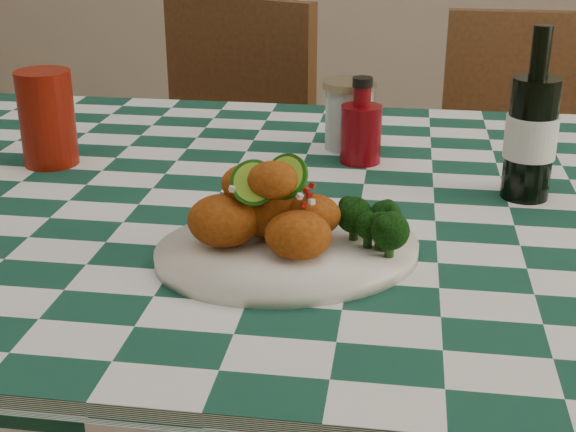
% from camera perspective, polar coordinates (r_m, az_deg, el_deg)
% --- Properties ---
extents(dining_table, '(1.66, 1.06, 0.79)m').
position_cam_1_polar(dining_table, '(1.34, 0.13, -14.38)').
color(dining_table, '#144131').
rests_on(dining_table, ground).
extents(plate, '(0.38, 0.34, 0.02)m').
position_cam_1_polar(plate, '(0.96, 0.00, -2.55)').
color(plate, white).
rests_on(plate, dining_table).
extents(fried_chicken_pile, '(0.16, 0.12, 0.10)m').
position_cam_1_polar(fried_chicken_pile, '(0.93, -0.96, 0.88)').
color(fried_chicken_pile, '#A5480F').
rests_on(fried_chicken_pile, plate).
extents(broccoli_side, '(0.07, 0.07, 0.05)m').
position_cam_1_polar(broccoli_side, '(0.94, 6.08, -0.62)').
color(broccoli_side, black).
rests_on(broccoli_side, plate).
extents(red_tumbler, '(0.11, 0.11, 0.15)m').
position_cam_1_polar(red_tumbler, '(1.32, -16.76, 6.67)').
color(red_tumbler, maroon).
rests_on(red_tumbler, dining_table).
extents(ketchup_bottle, '(0.09, 0.09, 0.14)m').
position_cam_1_polar(ketchup_bottle, '(1.28, 5.24, 6.79)').
color(ketchup_bottle, '#6E050B').
rests_on(ketchup_bottle, dining_table).
extents(mason_jar, '(0.12, 0.12, 0.12)m').
position_cam_1_polar(mason_jar, '(1.36, 4.35, 7.18)').
color(mason_jar, '#B2BCBA').
rests_on(mason_jar, dining_table).
extents(beer_bottle, '(0.09, 0.09, 0.24)m').
position_cam_1_polar(beer_bottle, '(1.16, 17.05, 6.91)').
color(beer_bottle, black).
rests_on(beer_bottle, dining_table).
extents(wooden_chair_left, '(0.58, 0.59, 0.95)m').
position_cam_1_polar(wooden_chair_left, '(1.99, -6.62, 0.95)').
color(wooden_chair_left, '#472814').
rests_on(wooden_chair_left, ground).
extents(wooden_chair_right, '(0.43, 0.45, 0.93)m').
position_cam_1_polar(wooden_chair_right, '(1.97, 16.69, -0.48)').
color(wooden_chair_right, '#472814').
rests_on(wooden_chair_right, ground).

